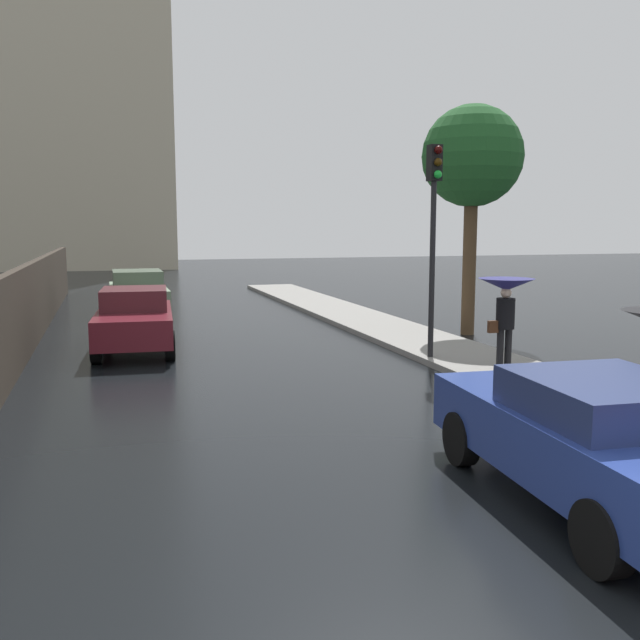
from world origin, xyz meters
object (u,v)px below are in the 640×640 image
object	(u,v)px
car_maroon_near_kerb	(135,319)
pedestrian_with_umbrella_near	(506,296)
car_green_behind_camera	(138,292)
street_tree_near	(472,159)
car_blue_mid_road	(593,436)
traffic_light	(434,212)

from	to	relation	value
car_maroon_near_kerb	pedestrian_with_umbrella_near	bearing A→B (deg)	148.27
car_maroon_near_kerb	car_green_behind_camera	bearing A→B (deg)	-88.87
pedestrian_with_umbrella_near	street_tree_near	bearing A→B (deg)	-109.20
car_green_behind_camera	pedestrian_with_umbrella_near	xyz separation A→B (m)	(6.60, -11.92, 0.83)
street_tree_near	car_blue_mid_road	bearing A→B (deg)	-112.98
car_maroon_near_kerb	car_green_behind_camera	world-z (taller)	car_green_behind_camera
pedestrian_with_umbrella_near	traffic_light	size ratio (longest dim) A/B	0.40
car_green_behind_camera	traffic_light	world-z (taller)	traffic_light
car_blue_mid_road	traffic_light	size ratio (longest dim) A/B	0.97
car_blue_mid_road	traffic_light	bearing A→B (deg)	80.69
pedestrian_with_umbrella_near	traffic_light	xyz separation A→B (m)	(-0.87, 1.51, 1.66)
car_maroon_near_kerb	street_tree_near	xyz separation A→B (m)	(8.89, -0.13, 4.00)
car_maroon_near_kerb	traffic_light	size ratio (longest dim) A/B	0.96
car_blue_mid_road	car_green_behind_camera	distance (m)	18.30
car_maroon_near_kerb	street_tree_near	world-z (taller)	street_tree_near
car_green_behind_camera	traffic_light	bearing A→B (deg)	118.55
car_blue_mid_road	traffic_light	xyz separation A→B (m)	(1.81, 7.47, 2.51)
car_green_behind_camera	pedestrian_with_umbrella_near	bearing A→B (deg)	118.69
traffic_light	street_tree_near	xyz separation A→B (m)	(2.80, 3.39, 1.50)
car_maroon_near_kerb	street_tree_near	size ratio (longest dim) A/B	0.70
pedestrian_with_umbrella_near	street_tree_near	world-z (taller)	street_tree_near
car_blue_mid_road	car_green_behind_camera	world-z (taller)	car_green_behind_camera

